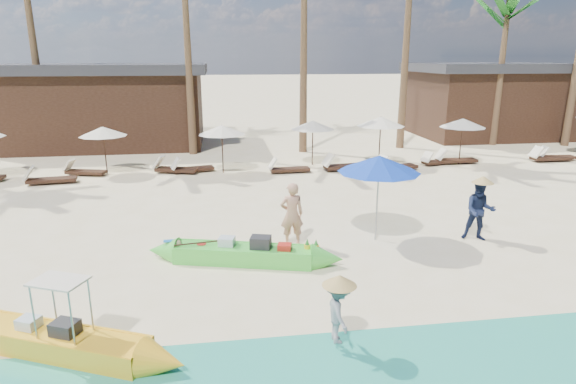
{
  "coord_description": "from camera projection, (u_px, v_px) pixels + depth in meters",
  "views": [
    {
      "loc": [
        -2.09,
        -9.77,
        4.69
      ],
      "look_at": [
        -0.37,
        2.0,
        1.32
      ],
      "focal_mm": 30.0,
      "sensor_mm": 36.0,
      "label": 1
    }
  ],
  "objects": [
    {
      "name": "ground",
      "position": [
        317.0,
        271.0,
        10.87
      ],
      "size": [
        240.0,
        240.0,
        0.0
      ],
      "primitive_type": "plane",
      "color": "beige",
      "rests_on": "ground"
    },
    {
      "name": "green_canoe",
      "position": [
        244.0,
        254.0,
        11.29
      ],
      "size": [
        5.1,
        1.69,
        0.66
      ],
      "rotation": [
        0.0,
        0.0,
        -0.26
      ],
      "color": "green",
      "rests_on": "ground"
    },
    {
      "name": "yellow_canoe",
      "position": [
        57.0,
        341.0,
        7.83
      ],
      "size": [
        4.82,
        2.37,
        1.33
      ],
      "rotation": [
        0.0,
        0.0,
        -0.41
      ],
      "color": "yellow",
      "rests_on": "ground"
    },
    {
      "name": "tourist",
      "position": [
        292.0,
        214.0,
        12.19
      ],
      "size": [
        0.63,
        0.44,
        1.65
      ],
      "primitive_type": "imported",
      "rotation": [
        0.0,
        0.0,
        3.21
      ],
      "color": "tan",
      "rests_on": "ground"
    },
    {
      "name": "vendor_green",
      "position": [
        480.0,
        211.0,
        12.53
      ],
      "size": [
        0.96,
        0.86,
        1.62
      ],
      "primitive_type": "imported",
      "rotation": [
        0.0,
        0.0,
        -0.38
      ],
      "color": "#151E3A",
      "rests_on": "ground"
    },
    {
      "name": "vendor_yellow",
      "position": [
        338.0,
        312.0,
        7.75
      ],
      "size": [
        0.43,
        0.71,
        1.07
      ],
      "primitive_type": "imported",
      "rotation": [
        0.0,
        0.0,
        1.62
      ],
      "color": "gray",
      "rests_on": "ground"
    },
    {
      "name": "blue_umbrella",
      "position": [
        379.0,
        164.0,
        12.19
      ],
      "size": [
        2.11,
        2.11,
        2.27
      ],
      "color": "#99999E",
      "rests_on": "ground"
    },
    {
      "name": "lounger_3_right",
      "position": [
        48.0,
        179.0,
        18.25
      ],
      "size": [
        1.89,
        0.79,
        0.62
      ],
      "rotation": [
        0.0,
        0.0,
        0.13
      ],
      "color": "#362116",
      "rests_on": "ground"
    },
    {
      "name": "resort_parasol_4",
      "position": [
        103.0,
        131.0,
        19.43
      ],
      "size": [
        1.89,
        1.89,
        1.95
      ],
      "color": "#362116",
      "rests_on": "ground"
    },
    {
      "name": "lounger_4_left",
      "position": [
        83.0,
        171.0,
        19.6
      ],
      "size": [
        1.76,
        0.94,
        0.57
      ],
      "rotation": [
        0.0,
        0.0,
        -0.27
      ],
      "color": "#362116",
      "rests_on": "ground"
    },
    {
      "name": "lounger_4_right",
      "position": [
        174.0,
        168.0,
        19.96
      ],
      "size": [
        1.92,
        1.09,
        0.63
      ],
      "rotation": [
        0.0,
        0.0,
        -0.31
      ],
      "color": "#362116",
      "rests_on": "ground"
    },
    {
      "name": "resort_parasol_5",
      "position": [
        222.0,
        130.0,
        19.61
      ],
      "size": [
        1.93,
        1.93,
        1.99
      ],
      "color": "#362116",
      "rests_on": "ground"
    },
    {
      "name": "lounger_5_left",
      "position": [
        190.0,
        168.0,
        20.05
      ],
      "size": [
        1.82,
        0.93,
        0.59
      ],
      "rotation": [
        0.0,
        0.0,
        0.23
      ],
      "color": "#362116",
      "rests_on": "ground"
    },
    {
      "name": "resort_parasol_6",
      "position": [
        313.0,
        125.0,
        21.01
      ],
      "size": [
        1.92,
        1.92,
        1.98
      ],
      "color": "#362116",
      "rests_on": "ground"
    },
    {
      "name": "lounger_6_left",
      "position": [
        287.0,
        168.0,
        20.0
      ],
      "size": [
        1.74,
        0.59,
        0.58
      ],
      "rotation": [
        0.0,
        0.0,
        0.03
      ],
      "color": "#362116",
      "rests_on": "ground"
    },
    {
      "name": "lounger_6_right",
      "position": [
        343.0,
        165.0,
        20.42
      ],
      "size": [
        2.05,
        0.88,
        0.67
      ],
      "rotation": [
        0.0,
        0.0,
        0.14
      ],
      "color": "#362116",
      "rests_on": "ground"
    },
    {
      "name": "resort_parasol_7",
      "position": [
        381.0,
        121.0,
        20.91
      ],
      "size": [
        2.1,
        2.1,
        2.17
      ],
      "color": "#362116",
      "rests_on": "ground"
    },
    {
      "name": "lounger_7_left",
      "position": [
        394.0,
        166.0,
        20.25
      ],
      "size": [
        2.01,
        1.08,
        0.65
      ],
      "rotation": [
        0.0,
        0.0,
        0.27
      ],
      "color": "#362116",
      "rests_on": "ground"
    },
    {
      "name": "lounger_7_right",
      "position": [
        437.0,
        161.0,
        21.46
      ],
      "size": [
        1.73,
        0.93,
        0.56
      ],
      "rotation": [
        0.0,
        0.0,
        0.27
      ],
      "color": "#362116",
      "rests_on": "ground"
    },
    {
      "name": "resort_parasol_8",
      "position": [
        463.0,
        123.0,
        21.22
      ],
      "size": [
        1.99,
        1.99,
        2.05
      ],
      "color": "#362116",
      "rests_on": "ground"
    },
    {
      "name": "lounger_8_left",
      "position": [
        454.0,
        159.0,
        21.67
      ],
      "size": [
        1.88,
        0.58,
        0.64
      ],
      "rotation": [
        0.0,
        0.0,
        0.0
      ],
      "color": "#362116",
      "rests_on": "ground"
    },
    {
      "name": "lounger_9_left",
      "position": [
        548.0,
        157.0,
        22.14
      ],
      "size": [
        1.87,
        0.59,
        0.63
      ],
      "rotation": [
        0.0,
        0.0,
        -0.01
      ],
      "color": "#362116",
      "rests_on": "ground"
    },
    {
      "name": "lounger_9_right",
      "position": [
        554.0,
        156.0,
        22.44
      ],
      "size": [
        1.77,
        0.68,
        0.59
      ],
      "rotation": [
        0.0,
        0.0,
        -0.08
      ],
      "color": "#362116",
      "rests_on": "ground"
    },
    {
      "name": "palm_6",
      "position": [
        508.0,
        8.0,
        24.55
      ],
      "size": [
        2.08,
        2.08,
        8.51
      ],
      "color": "brown",
      "rests_on": "ground"
    },
    {
      "name": "pavilion_west",
      "position": [
        106.0,
        104.0,
        25.82
      ],
      "size": [
        10.8,
        6.6,
        4.3
      ],
      "color": "#362116",
      "rests_on": "ground"
    },
    {
      "name": "pavilion_east",
      "position": [
        487.0,
        99.0,
        28.87
      ],
      "size": [
        8.8,
        6.6,
        4.3
      ],
      "color": "#362116",
      "rests_on": "ground"
    }
  ]
}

